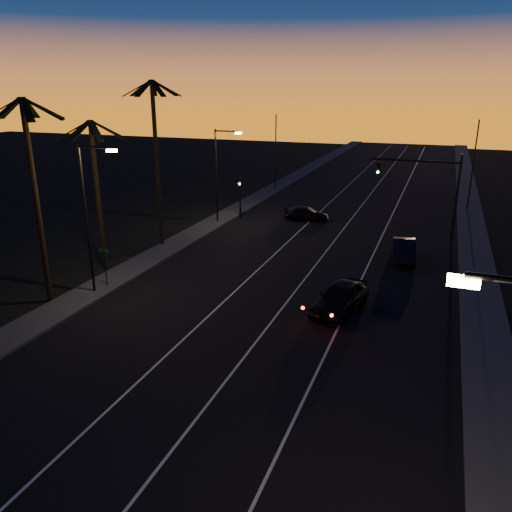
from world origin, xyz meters
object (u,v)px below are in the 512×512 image
at_px(signal_mast, 428,180).
at_px(lead_car, 340,297).
at_px(cross_car, 306,214).
at_px(right_car, 404,250).

distance_m(signal_mast, lead_car, 18.11).
bearing_deg(signal_mast, cross_car, 170.85).
relative_size(signal_mast, lead_car, 1.25).
xyz_separation_m(signal_mast, cross_car, (-10.59, 1.71, -4.16)).
xyz_separation_m(signal_mast, lead_car, (-3.51, -17.32, -3.95)).
height_order(lead_car, right_car, lead_car).
relative_size(signal_mast, cross_car, 1.62).
xyz_separation_m(signal_mast, right_car, (-0.93, -7.01, -4.03)).
distance_m(lead_car, cross_car, 20.31).
relative_size(lead_car, cross_car, 1.29).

